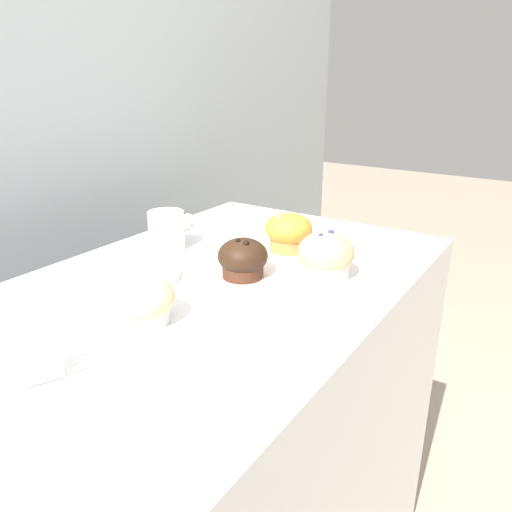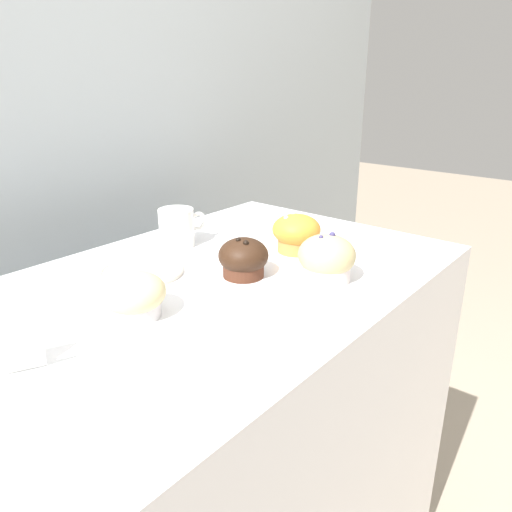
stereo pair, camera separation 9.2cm
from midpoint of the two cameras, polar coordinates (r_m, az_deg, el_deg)
The scene contains 9 objects.
wall_back at distance 1.39m, azimuth -26.98°, elevation 2.83°, with size 3.20×0.10×1.80m, color #A8B2B7.
display_counter at distance 1.19m, azimuth -6.78°, elevation -23.16°, with size 1.00×0.64×0.90m, color silver.
muffin_front_center at distance 0.80m, azimuth -16.16°, elevation -5.06°, with size 0.10×0.10×0.07m.
muffin_back_left at distance 1.07m, azimuth 1.27°, elevation 2.76°, with size 0.10×0.10×0.09m.
muffin_back_right at distance 0.93m, azimuth 5.18°, elevation -0.10°, with size 0.11×0.11×0.09m.
muffin_front_left at distance 0.94m, azimuth -4.35°, elevation -0.39°, with size 0.10×0.10×0.08m.
coffee_cup at distance 1.11m, azimuth -12.49°, elevation 2.96°, with size 0.12×0.08×0.08m.
serving_plate at distance 0.98m, azimuth -15.98°, elevation -2.26°, with size 0.16×0.16×0.01m.
price_card at distance 0.70m, azimuth -27.07°, elevation -10.86°, with size 0.06×0.06×0.06m.
Camera 1 is at (-0.67, -0.54, 1.27)m, focal length 35.00 mm.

